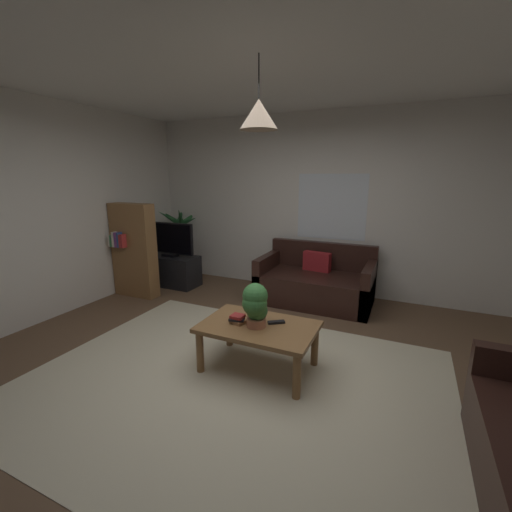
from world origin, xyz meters
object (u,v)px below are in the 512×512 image
potted_palm_corner (181,243)px  book_on_table_2 (238,316)px  remote_on_table_0 (276,322)px  bookshelf_corner (134,250)px  pendant_lamp (259,114)px  potted_plant_on_table (255,304)px  tv_stand (172,270)px  tv (169,239)px  book_on_table_0 (238,322)px  book_on_table_1 (237,319)px  couch_under_window (316,284)px  coffee_table (258,332)px

potted_palm_corner → book_on_table_2: bearing=-44.3°
remote_on_table_0 → bookshelf_corner: bearing=34.7°
potted_palm_corner → pendant_lamp: size_ratio=2.32×
pendant_lamp → potted_plant_on_table: bearing=-108.3°
tv_stand → tv: size_ratio=1.00×
book_on_table_2 → tv: 2.77m
potted_palm_corner → bookshelf_corner: 1.18m
potted_plant_on_table → book_on_table_0: bearing=-178.6°
tv_stand → tv: tv is taller
book_on_table_2 → tv_stand: size_ratio=0.13×
tv → potted_palm_corner: size_ratio=0.69×
book_on_table_0 → book_on_table_1: book_on_table_1 is taller
couch_under_window → tv_stand: couch_under_window is taller
couch_under_window → bookshelf_corner: bearing=-161.3°
remote_on_table_0 → potted_palm_corner: bearing=16.0°
couch_under_window → potted_palm_corner: potted_palm_corner is taller
book_on_table_1 → bookshelf_corner: (-2.33, 1.12, 0.22)m
couch_under_window → book_on_table_0: couch_under_window is taller
bookshelf_corner → pendant_lamp: pendant_lamp is taller
book_on_table_2 → bookshelf_corner: (-2.34, 1.11, 0.20)m
coffee_table → pendant_lamp: size_ratio=1.89×
remote_on_table_0 → potted_plant_on_table: (-0.15, -0.14, 0.21)m
book_on_table_1 → potted_palm_corner: bearing=135.6°
book_on_table_1 → remote_on_table_0: (0.34, 0.14, -0.03)m
couch_under_window → remote_on_table_0: size_ratio=9.91×
potted_plant_on_table → tv_stand: size_ratio=0.46×
book_on_table_0 → potted_palm_corner: 3.29m
couch_under_window → tv_stand: (-2.38, -0.24, -0.02)m
coffee_table → pendant_lamp: (0.00, 0.00, 1.89)m
book_on_table_1 → couch_under_window: bearing=83.3°
pendant_lamp → tv: bearing=144.4°
potted_palm_corner → remote_on_table_0: bearing=-38.7°
coffee_table → book_on_table_0: (-0.19, -0.04, 0.08)m
coffee_table → book_on_table_1: 0.23m
couch_under_window → bookshelf_corner: (-2.57, -0.87, 0.43)m
book_on_table_2 → pendant_lamp: pendant_lamp is taller
coffee_table → remote_on_table_0: 0.19m
couch_under_window → pendant_lamp: size_ratio=2.83×
tv_stand → coffee_table: bearing=-35.9°
tv → pendant_lamp: pendant_lamp is taller
couch_under_window → book_on_table_1: (-0.23, -1.99, 0.21)m
remote_on_table_0 → pendant_lamp: (-0.14, -0.10, 1.81)m
book_on_table_0 → pendant_lamp: (0.19, 0.04, 1.81)m
coffee_table → potted_palm_corner: potted_palm_corner is taller
couch_under_window → tv: 2.45m
book_on_table_2 → pendant_lamp: size_ratio=0.21×
coffee_table → tv: tv is taller
book_on_table_0 → potted_palm_corner: (-2.35, 2.29, 0.15)m
book_on_table_1 → potted_palm_corner: 3.28m
book_on_table_2 → couch_under_window: bearing=83.5°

